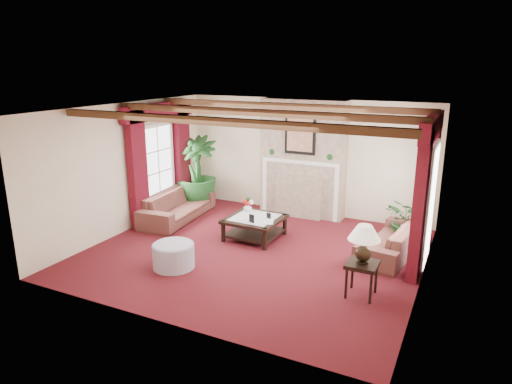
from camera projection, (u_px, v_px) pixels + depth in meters
The scene contains 23 objects.
floor at pixel (254, 252), 8.69m from camera, with size 6.00×6.00×0.00m, color #470C14.
ceiling at pixel (254, 109), 7.96m from camera, with size 6.00×6.00×0.00m, color white.
back_wall at pixel (306, 157), 10.71m from camera, with size 6.00×0.02×2.70m, color beige.
left_wall at pixel (127, 168), 9.59m from camera, with size 0.02×5.50×2.70m, color beige.
right_wall at pixel (428, 205), 7.06m from camera, with size 0.02×5.50×2.70m, color beige.
ceiling_beams at pixel (254, 112), 7.97m from camera, with size 6.00×3.00×0.12m, color #3D2413, non-canonical shape.
fireplace at pixel (305, 99), 10.17m from camera, with size 2.00×0.52×2.70m, color tan, non-canonical shape.
french_door_left at pixel (155, 125), 10.23m from camera, with size 0.10×1.10×2.16m, color white, non-canonical shape.
french_door_right at pixel (437, 145), 7.73m from camera, with size 0.10×1.10×2.16m, color white, non-canonical shape.
curtains_left at pixel (158, 106), 10.07m from camera, with size 0.20×2.40×2.55m, color #470915, non-canonical shape.
curtains_right at pixel (433, 120), 7.66m from camera, with size 0.20×2.40×2.55m, color #470915, non-canonical shape.
sofa_left at pixel (178, 201), 10.46m from camera, with size 0.84×2.25×0.86m, color #3E101E.
sofa_right at pixel (392, 234), 8.51m from camera, with size 0.86×2.06×0.78m, color #3E101E.
potted_palm at pixel (197, 188), 11.30m from camera, with size 1.47×1.99×0.99m, color black.
small_plant at pixel (407, 226), 9.08m from camera, with size 1.20×1.21×0.70m, color black.
coffee_table at pixel (255, 228), 9.35m from camera, with size 1.07×1.07×0.44m, color black, non-canonical shape.
side_table at pixel (361, 279), 7.00m from camera, with size 0.47×0.47×0.55m, color black, non-canonical shape.
ottoman at pixel (174, 256), 8.00m from camera, with size 0.73×0.73×0.43m, color #9A96AA.
table_lamp at pixel (364, 244), 6.84m from camera, with size 0.49×0.49×0.62m, color black, non-canonical shape.
flower_vase at pixel (248, 207), 9.65m from camera, with size 0.23×0.23×0.17m, color silver.
book at pixel (263, 216), 8.95m from camera, with size 0.20×0.09×0.28m, color black.
photo_frame_a at pixel (252, 219), 8.95m from camera, with size 0.13×0.02×0.17m, color black, non-canonical shape.
photo_frame_b at pixel (269, 216), 9.20m from camera, with size 0.09×0.02×0.12m, color black, non-canonical shape.
Camera 1 is at (3.54, -7.23, 3.47)m, focal length 32.00 mm.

